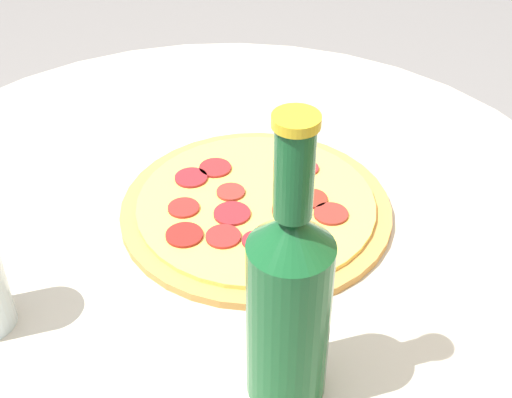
% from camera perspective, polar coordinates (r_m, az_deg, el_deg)
% --- Properties ---
extents(table, '(0.93, 0.93, 0.71)m').
position_cam_1_polar(table, '(0.98, -2.73, -10.22)').
color(table, '#B2A893').
rests_on(table, ground_plane).
extents(pizza, '(0.32, 0.32, 0.02)m').
position_cam_1_polar(pizza, '(0.84, -0.03, -0.67)').
color(pizza, '#B77F3D').
rests_on(pizza, table).
extents(beer_bottle, '(0.07, 0.07, 0.29)m').
position_cam_1_polar(beer_bottle, '(0.59, 2.66, -8.08)').
color(beer_bottle, '#144C23').
rests_on(beer_bottle, table).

